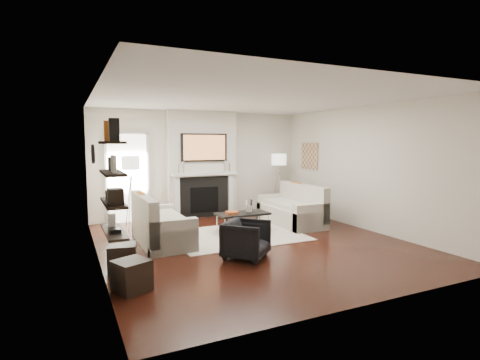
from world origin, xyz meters
name	(u,v)px	position (x,y,z in m)	size (l,w,h in m)	color
room_envelope	(254,172)	(0.00, 0.00, 1.35)	(6.00, 6.00, 6.00)	black
chimney_breast	(202,164)	(0.00, 2.88, 1.35)	(1.80, 0.25, 2.70)	silver
fireplace_surround	(204,197)	(0.00, 2.74, 0.52)	(1.30, 0.02, 1.04)	black
firebox	(204,200)	(0.00, 2.73, 0.45)	(0.75, 0.02, 0.65)	black
mantel_pilaster_l	(177,198)	(-0.72, 2.71, 0.55)	(0.12, 0.08, 1.10)	white
mantel_pilaster_r	(231,194)	(0.72, 2.71, 0.55)	(0.12, 0.08, 1.10)	white
mantel_shelf	(205,174)	(0.00, 2.69, 1.12)	(1.70, 0.18, 0.07)	white
tv_body	(204,147)	(0.00, 2.71, 1.78)	(1.20, 0.06, 0.70)	black
tv_screen	(205,147)	(0.00, 2.68, 1.78)	(1.10, 0.01, 0.62)	#BF723F
candlestick_l_tall	(183,167)	(-0.55, 2.70, 1.30)	(0.04, 0.04, 0.30)	silver
candlestick_l_short	(178,168)	(-0.68, 2.70, 1.27)	(0.04, 0.04, 0.24)	silver
candlestick_r_tall	(225,166)	(0.55, 2.70, 1.30)	(0.04, 0.04, 0.30)	silver
candlestick_r_short	(229,167)	(0.68, 2.70, 1.27)	(0.04, 0.04, 0.24)	silver
hallway_panel	(127,178)	(-1.85, 2.98, 1.05)	(0.90, 0.02, 2.10)	white
door_trim_l	(106,179)	(-2.33, 2.96, 1.05)	(0.06, 0.06, 2.16)	white
door_trim_r	(148,178)	(-1.37, 2.96, 1.05)	(0.06, 0.06, 2.16)	white
door_trim_top	(126,133)	(-1.85, 2.96, 2.13)	(1.02, 0.06, 0.06)	white
rug	(236,235)	(-0.06, 0.65, 0.01)	(2.60, 2.00, 0.01)	beige
loveseat_left_base	(162,232)	(-1.56, 0.76, 0.21)	(0.85, 1.80, 0.42)	beige
loveseat_left_back	(144,217)	(-1.89, 0.76, 0.53)	(0.18, 1.80, 0.80)	beige
loveseat_left_arm_n	(174,237)	(-1.56, -0.05, 0.30)	(0.85, 0.18, 0.60)	beige
loveseat_left_arm_s	(153,219)	(-1.56, 1.57, 0.30)	(0.85, 0.18, 0.60)	beige
loveseat_left_cushion	(165,218)	(-1.51, 0.76, 0.47)	(0.63, 1.44, 0.10)	beige
pillow_left_orange	(141,204)	(-1.89, 1.06, 0.73)	(0.10, 0.42, 0.42)	#9F4D13
pillow_left_charcoal	(147,209)	(-1.89, 0.46, 0.72)	(0.10, 0.40, 0.40)	black
loveseat_right_base	(291,215)	(1.55, 1.11, 0.21)	(0.85, 1.80, 0.42)	beige
loveseat_right_back	(303,201)	(1.88, 1.11, 0.53)	(0.18, 1.80, 0.80)	beige
loveseat_right_arm_n	(311,218)	(1.55, 0.30, 0.30)	(0.85, 0.18, 0.60)	beige
loveseat_right_arm_s	(273,206)	(1.55, 1.92, 0.30)	(0.85, 0.18, 0.60)	beige
loveseat_right_cushion	(289,204)	(1.50, 1.11, 0.47)	(0.63, 1.44, 0.10)	beige
pillow_right_orange	(296,191)	(1.88, 1.41, 0.73)	(0.10, 0.42, 0.42)	#9F4D13
pillow_right_charcoal	(310,194)	(1.88, 0.81, 0.72)	(0.10, 0.40, 0.40)	black
coffee_table	(243,214)	(0.18, 0.86, 0.40)	(1.10, 0.55, 0.04)	black
coffee_leg_nw	(225,228)	(-0.32, 0.64, 0.19)	(0.02, 0.02, 0.38)	silver
coffee_leg_ne	(268,223)	(0.68, 0.64, 0.19)	(0.02, 0.02, 0.38)	silver
coffee_leg_sw	(217,224)	(-0.32, 1.08, 0.19)	(0.02, 0.02, 0.38)	silver
coffee_leg_se	(259,219)	(0.68, 1.08, 0.19)	(0.02, 0.02, 0.38)	silver
hurricane_glass	(249,206)	(0.33, 0.86, 0.56)	(0.16, 0.16, 0.28)	white
hurricane_candle	(249,209)	(0.33, 0.86, 0.50)	(0.09, 0.09, 0.13)	white
copper_bowl	(232,213)	(-0.07, 0.86, 0.45)	(0.29, 0.29, 0.05)	#CA5621
armchair	(246,238)	(-0.53, -0.78, 0.34)	(0.67, 0.62, 0.69)	black
lamp_left_post	(132,200)	(-1.85, 2.45, 0.60)	(0.02, 0.02, 1.20)	silver
lamp_left_shade	(131,163)	(-1.85, 2.45, 1.45)	(0.40, 0.40, 0.30)	white
lamp_left_leg_a	(137,200)	(-1.74, 2.45, 0.60)	(0.02, 0.02, 1.25)	silver
lamp_left_leg_b	(128,200)	(-1.91, 2.55, 0.60)	(0.02, 0.02, 1.25)	silver
lamp_left_leg_c	(130,201)	(-1.91, 2.35, 0.60)	(0.02, 0.02, 1.25)	silver
lamp_right_post	(279,191)	(2.05, 2.50, 0.60)	(0.02, 0.02, 1.20)	silver
lamp_right_shade	(279,159)	(2.05, 2.50, 1.45)	(0.40, 0.40, 0.30)	white
lamp_right_leg_a	(282,190)	(2.16, 2.50, 0.60)	(0.02, 0.02, 1.25)	silver
lamp_right_leg_b	(275,190)	(2.00, 2.59, 0.60)	(0.02, 0.02, 1.25)	silver
lamp_right_leg_c	(279,191)	(1.99, 2.40, 0.60)	(0.02, 0.02, 1.25)	silver
console_top	(303,186)	(2.57, 2.12, 0.73)	(0.35, 1.20, 0.04)	black
console_leg_n	(315,203)	(2.57, 1.57, 0.35)	(0.30, 0.04, 0.71)	black
console_leg_s	(291,198)	(2.57, 2.67, 0.35)	(0.30, 0.04, 0.71)	black
wall_art	(310,156)	(2.73, 2.05, 1.55)	(0.03, 0.70, 0.70)	#A37C51
shelf_bottom	(114,232)	(-2.62, -1.00, 0.70)	(0.25, 1.00, 0.04)	black
shelf_lower	(113,203)	(-2.62, -1.00, 1.10)	(0.25, 1.00, 0.04)	black
shelf_upper	(112,173)	(-2.62, -1.00, 1.50)	(0.25, 1.00, 0.04)	black
shelf_top	(111,143)	(-2.62, -1.00, 1.90)	(0.25, 1.00, 0.04)	black
decor_magfile_a	(114,130)	(-2.62, -1.34, 2.06)	(0.12, 0.10, 0.28)	black
decor_magfile_b	(109,131)	(-2.62, -0.73, 2.06)	(0.12, 0.10, 0.28)	#9F4D13
decor_frame_a	(113,164)	(-2.62, -1.16, 1.63)	(0.04, 0.30, 0.22)	white
decor_frame_b	(110,164)	(-2.62, -0.75, 1.61)	(0.04, 0.22, 0.18)	black
decor_wine_rack	(116,197)	(-2.62, -1.26, 1.22)	(0.18, 0.25, 0.20)	black
decor_box_small	(111,195)	(-2.62, -0.78, 1.18)	(0.15, 0.12, 0.12)	black
decor_books	(115,230)	(-2.62, -1.08, 0.74)	(0.14, 0.20, 0.05)	black
decor_box_tall	(112,220)	(-2.62, -0.72, 0.81)	(0.10, 0.10, 0.18)	white
clock_rim	(93,154)	(-2.73, 0.90, 1.70)	(0.34, 0.34, 0.04)	black
clock_face	(94,154)	(-2.71, 0.90, 1.70)	(0.29, 0.29, 0.01)	white
ottoman_near	(122,257)	(-2.47, -0.54, 0.20)	(0.40, 0.40, 0.40)	black
ottoman_far	(132,276)	(-2.47, -1.39, 0.20)	(0.40, 0.40, 0.40)	black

